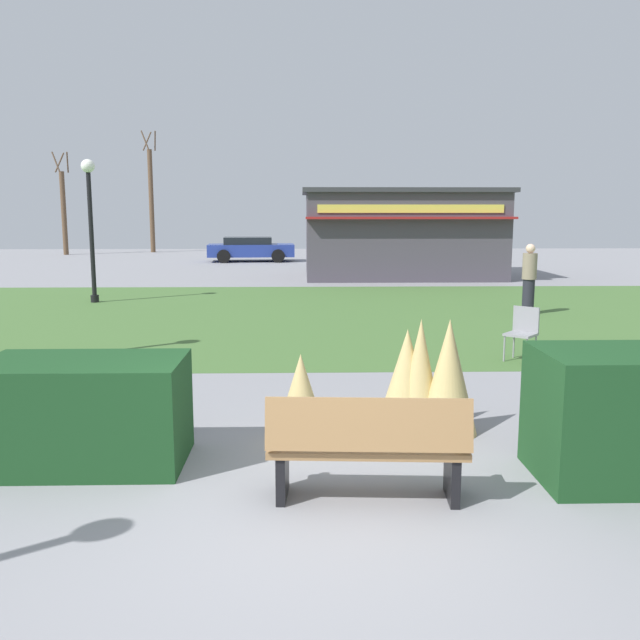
{
  "coord_description": "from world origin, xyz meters",
  "views": [
    {
      "loc": [
        -0.03,
        -5.07,
        2.46
      ],
      "look_at": [
        0.21,
        4.22,
        0.97
      ],
      "focal_mm": 38.17,
      "sensor_mm": 36.0,
      "label": 1
    }
  ],
  "objects_px": {
    "parked_car_center_slot": "(363,248)",
    "food_kiosk": "(401,233)",
    "park_bench": "(368,447)",
    "person_standing": "(529,279)",
    "tree_left_bg": "(64,210)",
    "cafe_chair_east": "(523,329)",
    "lamppost_far": "(90,212)",
    "parked_car_west_slot": "(250,248)",
    "tree_right_bg": "(151,199)"
  },
  "relations": [
    {
      "from": "parked_car_center_slot",
      "to": "food_kiosk",
      "type": "bearing_deg",
      "value": -84.93
    },
    {
      "from": "park_bench",
      "to": "food_kiosk",
      "type": "bearing_deg",
      "value": 81.1
    },
    {
      "from": "person_standing",
      "to": "tree_left_bg",
      "type": "height_order",
      "value": "tree_left_bg"
    },
    {
      "from": "parked_car_center_slot",
      "to": "cafe_chair_east",
      "type": "bearing_deg",
      "value": -88.38
    },
    {
      "from": "park_bench",
      "to": "person_standing",
      "type": "relative_size",
      "value": 1.02
    },
    {
      "from": "tree_left_bg",
      "to": "lamppost_far",
      "type": "bearing_deg",
      "value": -69.32
    },
    {
      "from": "food_kiosk",
      "to": "tree_left_bg",
      "type": "xyz_separation_m",
      "value": [
        -17.19,
        13.5,
        0.86
      ]
    },
    {
      "from": "parked_car_west_slot",
      "to": "tree_left_bg",
      "type": "height_order",
      "value": "tree_left_bg"
    },
    {
      "from": "lamppost_far",
      "to": "parked_car_center_slot",
      "type": "height_order",
      "value": "lamppost_far"
    },
    {
      "from": "person_standing",
      "to": "cafe_chair_east",
      "type": "bearing_deg",
      "value": -103.2
    },
    {
      "from": "person_standing",
      "to": "tree_right_bg",
      "type": "relative_size",
      "value": 0.24
    },
    {
      "from": "park_bench",
      "to": "food_kiosk",
      "type": "height_order",
      "value": "food_kiosk"
    },
    {
      "from": "park_bench",
      "to": "cafe_chair_east",
      "type": "relative_size",
      "value": 1.94
    },
    {
      "from": "lamppost_far",
      "to": "person_standing",
      "type": "xyz_separation_m",
      "value": [
        11.08,
        -2.46,
        -1.56
      ]
    },
    {
      "from": "lamppost_far",
      "to": "cafe_chair_east",
      "type": "xyz_separation_m",
      "value": [
        9.31,
        -7.52,
        -1.89
      ]
    },
    {
      "from": "food_kiosk",
      "to": "parked_car_center_slot",
      "type": "bearing_deg",
      "value": 95.07
    },
    {
      "from": "park_bench",
      "to": "parked_car_center_slot",
      "type": "xyz_separation_m",
      "value": [
        2.46,
        28.21,
        0.16
      ]
    },
    {
      "from": "parked_car_center_slot",
      "to": "tree_right_bg",
      "type": "xyz_separation_m",
      "value": [
        -12.04,
        7.83,
        2.56
      ]
    },
    {
      "from": "food_kiosk",
      "to": "parked_car_center_slot",
      "type": "distance_m",
      "value": 8.07
    },
    {
      "from": "food_kiosk",
      "to": "person_standing",
      "type": "height_order",
      "value": "food_kiosk"
    },
    {
      "from": "lamppost_far",
      "to": "parked_car_west_slot",
      "type": "distance_m",
      "value": 15.6
    },
    {
      "from": "lamppost_far",
      "to": "food_kiosk",
      "type": "relative_size",
      "value": 0.52
    },
    {
      "from": "parked_car_center_slot",
      "to": "tree_left_bg",
      "type": "xyz_separation_m",
      "value": [
        -16.48,
        5.52,
        1.85
      ]
    },
    {
      "from": "lamppost_far",
      "to": "tree_left_bg",
      "type": "bearing_deg",
      "value": 110.68
    },
    {
      "from": "food_kiosk",
      "to": "parked_car_west_slot",
      "type": "height_order",
      "value": "food_kiosk"
    },
    {
      "from": "lamppost_far",
      "to": "person_standing",
      "type": "relative_size",
      "value": 2.26
    },
    {
      "from": "cafe_chair_east",
      "to": "parked_car_center_slot",
      "type": "height_order",
      "value": "parked_car_center_slot"
    },
    {
      "from": "parked_car_west_slot",
      "to": "person_standing",
      "type": "bearing_deg",
      "value": -65.64
    },
    {
      "from": "tree_left_bg",
      "to": "tree_right_bg",
      "type": "relative_size",
      "value": 0.8
    },
    {
      "from": "person_standing",
      "to": "tree_right_bg",
      "type": "bearing_deg",
      "value": 125.63
    },
    {
      "from": "cafe_chair_east",
      "to": "parked_car_west_slot",
      "type": "relative_size",
      "value": 0.21
    },
    {
      "from": "park_bench",
      "to": "tree_right_bg",
      "type": "bearing_deg",
      "value": 104.89
    },
    {
      "from": "lamppost_far",
      "to": "parked_car_center_slot",
      "type": "relative_size",
      "value": 0.88
    },
    {
      "from": "parked_car_west_slot",
      "to": "parked_car_center_slot",
      "type": "distance_m",
      "value": 5.58
    },
    {
      "from": "park_bench",
      "to": "lamppost_far",
      "type": "xyz_separation_m",
      "value": [
        -6.21,
        13.02,
        1.94
      ]
    },
    {
      "from": "park_bench",
      "to": "person_standing",
      "type": "bearing_deg",
      "value": 65.23
    },
    {
      "from": "cafe_chair_east",
      "to": "parked_car_west_slot",
      "type": "height_order",
      "value": "parked_car_west_slot"
    },
    {
      "from": "park_bench",
      "to": "lamppost_far",
      "type": "height_order",
      "value": "lamppost_far"
    },
    {
      "from": "park_bench",
      "to": "person_standing",
      "type": "distance_m",
      "value": 11.63
    },
    {
      "from": "park_bench",
      "to": "parked_car_west_slot",
      "type": "xyz_separation_m",
      "value": [
        -3.12,
        28.21,
        0.16
      ]
    },
    {
      "from": "person_standing",
      "to": "tree_right_bg",
      "type": "distance_m",
      "value": 29.39
    },
    {
      "from": "person_standing",
      "to": "tree_right_bg",
      "type": "xyz_separation_m",
      "value": [
        -14.46,
        25.48,
        2.34
      ]
    },
    {
      "from": "lamppost_far",
      "to": "person_standing",
      "type": "distance_m",
      "value": 11.46
    },
    {
      "from": "park_bench",
      "to": "tree_right_bg",
      "type": "xyz_separation_m",
      "value": [
        -9.58,
        36.04,
        2.72
      ]
    },
    {
      "from": "park_bench",
      "to": "parked_car_west_slot",
      "type": "distance_m",
      "value": 28.38
    },
    {
      "from": "cafe_chair_east",
      "to": "parked_car_center_slot",
      "type": "distance_m",
      "value": 22.72
    },
    {
      "from": "parked_car_center_slot",
      "to": "parked_car_west_slot",
      "type": "bearing_deg",
      "value": 180.0
    },
    {
      "from": "person_standing",
      "to": "parked_car_center_slot",
      "type": "height_order",
      "value": "person_standing"
    },
    {
      "from": "parked_car_west_slot",
      "to": "food_kiosk",
      "type": "bearing_deg",
      "value": -51.78
    },
    {
      "from": "person_standing",
      "to": "park_bench",
      "type": "bearing_deg",
      "value": -108.72
    }
  ]
}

